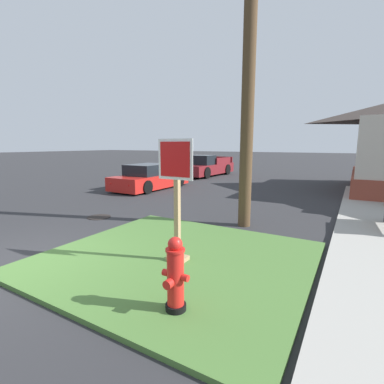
{
  "coord_description": "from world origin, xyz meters",
  "views": [
    {
      "loc": [
        5.33,
        -2.54,
        2.22
      ],
      "look_at": [
        1.45,
        4.15,
        0.91
      ],
      "focal_mm": 26.37,
      "sensor_mm": 36.0,
      "label": 1
    }
  ],
  "objects_px": {
    "manhole_cover": "(99,217)",
    "utility_pole": "(249,49)",
    "parked_sedan_red": "(150,178)",
    "pickup_truck_maroon": "(205,167)",
    "stop_sign": "(177,203)",
    "fire_hydrant": "(175,276)"
  },
  "relations": [
    {
      "from": "fire_hydrant",
      "to": "pickup_truck_maroon",
      "type": "distance_m",
      "value": 16.79
    },
    {
      "from": "manhole_cover",
      "to": "parked_sedan_red",
      "type": "xyz_separation_m",
      "value": [
        -2.22,
        5.32,
        0.53
      ]
    },
    {
      "from": "parked_sedan_red",
      "to": "pickup_truck_maroon",
      "type": "distance_m",
      "value": 6.72
    },
    {
      "from": "stop_sign",
      "to": "utility_pole",
      "type": "height_order",
      "value": "utility_pole"
    },
    {
      "from": "fire_hydrant",
      "to": "utility_pole",
      "type": "distance_m",
      "value": 6.02
    },
    {
      "from": "fire_hydrant",
      "to": "manhole_cover",
      "type": "height_order",
      "value": "fire_hydrant"
    },
    {
      "from": "stop_sign",
      "to": "manhole_cover",
      "type": "xyz_separation_m",
      "value": [
        -3.99,
        1.69,
        -1.16
      ]
    },
    {
      "from": "fire_hydrant",
      "to": "stop_sign",
      "type": "height_order",
      "value": "stop_sign"
    },
    {
      "from": "pickup_truck_maroon",
      "to": "utility_pole",
      "type": "height_order",
      "value": "utility_pole"
    },
    {
      "from": "manhole_cover",
      "to": "utility_pole",
      "type": "distance_m",
      "value": 6.35
    },
    {
      "from": "pickup_truck_maroon",
      "to": "fire_hydrant",
      "type": "bearing_deg",
      "value": -63.88
    },
    {
      "from": "parked_sedan_red",
      "to": "pickup_truck_maroon",
      "type": "bearing_deg",
      "value": 92.83
    },
    {
      "from": "manhole_cover",
      "to": "fire_hydrant",
      "type": "bearing_deg",
      "value": -32.1
    },
    {
      "from": "pickup_truck_maroon",
      "to": "utility_pole",
      "type": "relative_size",
      "value": 0.58
    },
    {
      "from": "parked_sedan_red",
      "to": "utility_pole",
      "type": "xyz_separation_m",
      "value": [
        6.4,
        -3.93,
        4.03
      ]
    },
    {
      "from": "parked_sedan_red",
      "to": "stop_sign",
      "type": "bearing_deg",
      "value": -48.49
    },
    {
      "from": "fire_hydrant",
      "to": "stop_sign",
      "type": "xyz_separation_m",
      "value": [
        -0.85,
        1.35,
        0.62
      ]
    },
    {
      "from": "pickup_truck_maroon",
      "to": "utility_pole",
      "type": "bearing_deg",
      "value": -57.68
    },
    {
      "from": "parked_sedan_red",
      "to": "manhole_cover",
      "type": "bearing_deg",
      "value": -67.37
    },
    {
      "from": "parked_sedan_red",
      "to": "utility_pole",
      "type": "bearing_deg",
      "value": -31.52
    },
    {
      "from": "manhole_cover",
      "to": "pickup_truck_maroon",
      "type": "relative_size",
      "value": 0.14
    },
    {
      "from": "fire_hydrant",
      "to": "pickup_truck_maroon",
      "type": "height_order",
      "value": "pickup_truck_maroon"
    }
  ]
}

